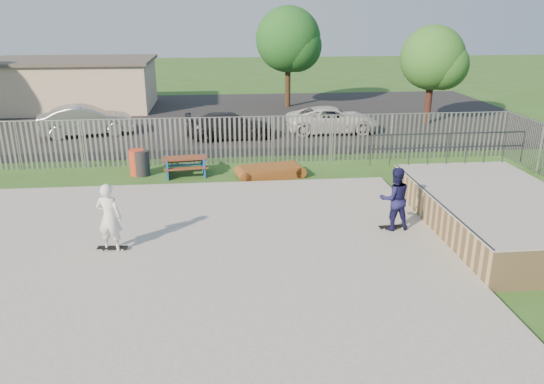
{
  "coord_description": "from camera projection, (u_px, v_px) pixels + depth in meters",
  "views": [
    {
      "loc": [
        1.4,
        -12.83,
        6.3
      ],
      "look_at": [
        2.89,
        2.0,
        1.1
      ],
      "focal_mm": 35.0,
      "sensor_mm": 36.0,
      "label": 1
    }
  ],
  "objects": [
    {
      "name": "picnic_table",
      "position": [
        185.0,
        166.0,
        20.99
      ],
      "size": [
        1.86,
        1.59,
        0.72
      ],
      "rotation": [
        0.0,
        0.0,
        0.12
      ],
      "color": "brown",
      "rests_on": "ground"
    },
    {
      "name": "funbox",
      "position": [
        270.0,
        172.0,
        20.73
      ],
      "size": [
        2.39,
        1.51,
        0.44
      ],
      "rotation": [
        0.0,
        0.0,
        0.19
      ],
      "color": "brown",
      "rests_on": "ground"
    },
    {
      "name": "car_white",
      "position": [
        332.0,
        120.0,
        27.95
      ],
      "size": [
        4.9,
        2.3,
        1.35
      ],
      "primitive_type": "imported",
      "rotation": [
        0.0,
        0.0,
        1.58
      ],
      "color": "silver",
      "rests_on": "parking_lot"
    },
    {
      "name": "trash_bin_grey",
      "position": [
        142.0,
        163.0,
        20.87
      ],
      "size": [
        0.6,
        0.6,
        1.0
      ],
      "primitive_type": "cylinder",
      "color": "black",
      "rests_on": "ground"
    },
    {
      "name": "car_dark",
      "position": [
        230.0,
        126.0,
        26.68
      ],
      "size": [
        4.6,
        2.18,
        1.29
      ],
      "primitive_type": "imported",
      "rotation": [
        0.0,
        0.0,
        1.65
      ],
      "color": "black",
      "rests_on": "parking_lot"
    },
    {
      "name": "ground",
      "position": [
        171.0,
        260.0,
        14.0
      ],
      "size": [
        120.0,
        120.0,
        0.0
      ],
      "primitive_type": "plane",
      "color": "#31541C",
      "rests_on": "ground"
    },
    {
      "name": "skater_navy",
      "position": [
        395.0,
        199.0,
        15.29
      ],
      "size": [
        0.95,
        0.76,
        1.87
      ],
      "primitive_type": "imported",
      "rotation": [
        0.0,
        0.0,
        3.21
      ],
      "color": "#151542",
      "rests_on": "concrete_slab"
    },
    {
      "name": "trash_bin_red",
      "position": [
        137.0,
        162.0,
        20.95
      ],
      "size": [
        0.61,
        0.61,
        1.01
      ],
      "primitive_type": "cylinder",
      "color": "#B3341B",
      "rests_on": "ground"
    },
    {
      "name": "skateboard_b",
      "position": [
        113.0,
        248.0,
        14.22
      ],
      "size": [
        0.81,
        0.26,
        0.08
      ],
      "rotation": [
        0.0,
        0.0,
        -0.08
      ],
      "color": "black",
      "rests_on": "concrete_slab"
    },
    {
      "name": "skater_white",
      "position": [
        109.0,
        217.0,
        13.92
      ],
      "size": [
        0.77,
        0.6,
        1.87
      ],
      "primitive_type": "imported",
      "rotation": [
        0.0,
        0.0,
        2.89
      ],
      "color": "white",
      "rests_on": "concrete_slab"
    },
    {
      "name": "fence",
      "position": [
        209.0,
        172.0,
        18.07
      ],
      "size": [
        26.04,
        16.02,
        2.0
      ],
      "color": "gray",
      "rests_on": "ground"
    },
    {
      "name": "tree_mid",
      "position": [
        288.0,
        39.0,
        34.12
      ],
      "size": [
        4.18,
        4.18,
        6.46
      ],
      "color": "#3A2917",
      "rests_on": "ground"
    },
    {
      "name": "concrete_slab",
      "position": [
        171.0,
        257.0,
        13.97
      ],
      "size": [
        15.0,
        12.0,
        0.15
      ],
      "primitive_type": "cube",
      "color": "gray",
      "rests_on": "ground"
    },
    {
      "name": "building",
      "position": [
        73.0,
        84.0,
        34.32
      ],
      "size": [
        10.4,
        6.4,
        3.2
      ],
      "color": "#C6B298",
      "rests_on": "ground"
    },
    {
      "name": "car_silver",
      "position": [
        86.0,
        121.0,
        27.26
      ],
      "size": [
        4.96,
        2.71,
        1.55
      ],
      "primitive_type": "imported",
      "rotation": [
        0.0,
        0.0,
        1.81
      ],
      "color": "#B4B3B8",
      "rests_on": "parking_lot"
    },
    {
      "name": "quarter_pipe",
      "position": [
        497.0,
        213.0,
        15.69
      ],
      "size": [
        5.5,
        7.05,
        2.19
      ],
      "color": "tan",
      "rests_on": "ground"
    },
    {
      "name": "tree_right",
      "position": [
        433.0,
        58.0,
        29.22
      ],
      "size": [
        3.53,
        3.53,
        5.45
      ],
      "color": "#3A1F17",
      "rests_on": "ground"
    },
    {
      "name": "parking_lot",
      "position": [
        196.0,
        118.0,
        31.84
      ],
      "size": [
        40.0,
        18.0,
        0.02
      ],
      "primitive_type": "cube",
      "color": "black",
      "rests_on": "ground"
    },
    {
      "name": "skateboard_a",
      "position": [
        392.0,
        227.0,
        15.58
      ],
      "size": [
        0.81,
        0.25,
        0.08
      ],
      "rotation": [
        0.0,
        0.0,
        0.06
      ],
      "color": "black",
      "rests_on": "concrete_slab"
    }
  ]
}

